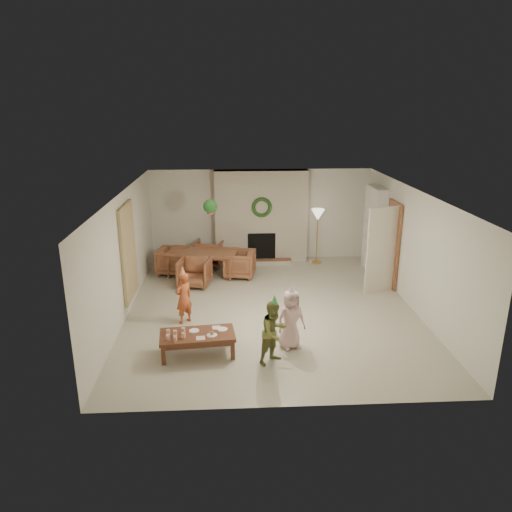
{
  "coord_description": "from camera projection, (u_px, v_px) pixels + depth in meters",
  "views": [
    {
      "loc": [
        -0.84,
        -9.39,
        4.19
      ],
      "look_at": [
        -0.3,
        0.4,
        1.05
      ],
      "focal_mm": 33.61,
      "sensor_mm": 36.0,
      "label": 1
    }
  ],
  "objects": [
    {
      "name": "floor_lamp_base",
      "position": [
        316.0,
        262.0,
        13.18
      ],
      "size": [
        0.28,
        0.28,
        0.03
      ],
      "primitive_type": "cylinder",
      "color": "gold",
      "rests_on": "floor"
    },
    {
      "name": "wall_left",
      "position": [
        124.0,
        255.0,
        9.72
      ],
      "size": [
        0.0,
        7.0,
        7.0
      ],
      "primitive_type": "plane",
      "rotation": [
        1.57,
        0.0,
        1.57
      ],
      "color": "silver",
      "rests_on": "floor"
    },
    {
      "name": "floor_lamp_shade",
      "position": [
        318.0,
        215.0,
        12.77
      ],
      "size": [
        0.36,
        0.36,
        0.3
      ],
      "primitive_type": "cone",
      "rotation": [
        3.14,
        0.0,
        0.0
      ],
      "color": "beige",
      "rests_on": "floor_lamp_post"
    },
    {
      "name": "cup_d",
      "position": [
        175.0,
        333.0,
        8.19
      ],
      "size": [
        0.08,
        0.08,
        0.09
      ],
      "primitive_type": "cylinder",
      "rotation": [
        0.0,
        0.0,
        0.1
      ],
      "color": "white",
      "rests_on": "coffee_table_top"
    },
    {
      "name": "napkin_right",
      "position": [
        216.0,
        328.0,
        8.47
      ],
      "size": [
        0.16,
        0.16,
        0.01
      ],
      "primitive_type": "cube",
      "rotation": [
        0.0,
        0.0,
        0.1
      ],
      "color": "#E9ABB6",
      "rests_on": "coffee_table_top"
    },
    {
      "name": "door_frame",
      "position": [
        393.0,
        245.0,
        11.24
      ],
      "size": [
        0.05,
        0.86,
        2.04
      ],
      "primitive_type": "cube",
      "color": "brown",
      "rests_on": "floor"
    },
    {
      "name": "cup_c",
      "position": [
        175.0,
        338.0,
        8.0
      ],
      "size": [
        0.08,
        0.08,
        0.09
      ],
      "primitive_type": "cylinder",
      "rotation": [
        0.0,
        0.0,
        0.1
      ],
      "color": "white",
      "rests_on": "coffee_table_top"
    },
    {
      "name": "coffee_leg_fl",
      "position": [
        163.0,
        356.0,
        7.99
      ],
      "size": [
        0.08,
        0.08,
        0.34
      ],
      "primitive_type": "cube",
      "rotation": [
        0.0,
        0.0,
        0.1
      ],
      "color": "brown",
      "rests_on": "floor"
    },
    {
      "name": "books_row_lower",
      "position": [
        373.0,
        250.0,
        12.26
      ],
      "size": [
        0.2,
        0.4,
        0.24
      ],
      "primitive_type": "cube",
      "color": "#AA1F20",
      "rests_on": "bookshelf_shelf_a"
    },
    {
      "name": "floor_lamp_post",
      "position": [
        317.0,
        238.0,
        12.97
      ],
      "size": [
        0.03,
        0.03,
        1.35
      ],
      "primitive_type": "cylinder",
      "color": "gold",
      "rests_on": "floor"
    },
    {
      "name": "ceiling",
      "position": [
        272.0,
        192.0,
        9.49
      ],
      "size": [
        7.0,
        7.0,
        0.0
      ],
      "primitive_type": "plane",
      "rotation": [
        3.14,
        0.0,
        0.0
      ],
      "color": "white",
      "rests_on": "wall_back"
    },
    {
      "name": "floor",
      "position": [
        271.0,
        308.0,
        10.25
      ],
      "size": [
        7.0,
        7.0,
        0.0
      ],
      "primitive_type": "plane",
      "color": "#B7B29E",
      "rests_on": "ground"
    },
    {
      "name": "child_red",
      "position": [
        184.0,
        298.0,
        9.43
      ],
      "size": [
        0.45,
        0.44,
        1.05
      ],
      "primitive_type": "imported",
      "rotation": [
        0.0,
        0.0,
        3.87
      ],
      "color": "#B74D27",
      "rests_on": "floor"
    },
    {
      "name": "coffee_table_top",
      "position": [
        197.0,
        335.0,
        8.27
      ],
      "size": [
        1.34,
        0.77,
        0.06
      ],
      "primitive_type": "cube",
      "rotation": [
        0.0,
        0.0,
        0.1
      ],
      "color": "brown",
      "rests_on": "floor"
    },
    {
      "name": "books_row_upper",
      "position": [
        375.0,
        220.0,
        12.07
      ],
      "size": [
        0.2,
        0.36,
        0.22
      ],
      "primitive_type": "cube",
      "color": "#B58C26",
      "rests_on": "bookshelf_shelf_c"
    },
    {
      "name": "fireplace_mass",
      "position": [
        261.0,
        216.0,
        13.01
      ],
      "size": [
        2.5,
        0.4,
        2.5
      ],
      "primitive_type": "cube",
      "color": "#4E2814",
      "rests_on": "floor"
    },
    {
      "name": "cup_a",
      "position": [
        168.0,
        337.0,
        8.03
      ],
      "size": [
        0.08,
        0.08,
        0.09
      ],
      "primitive_type": "cylinder",
      "rotation": [
        0.0,
        0.0,
        0.1
      ],
      "color": "white",
      "rests_on": "coffee_table_top"
    },
    {
      "name": "coffee_leg_br",
      "position": [
        229.0,
        336.0,
        8.66
      ],
      "size": [
        0.08,
        0.08,
        0.34
      ],
      "primitive_type": "cube",
      "rotation": [
        0.0,
        0.0,
        0.1
      ],
      "color": "brown",
      "rests_on": "floor"
    },
    {
      "name": "door_leaf",
      "position": [
        382.0,
        250.0,
        10.86
      ],
      "size": [
        0.77,
        0.32,
        2.0
      ],
      "primitive_type": "cube",
      "rotation": [
        0.0,
        0.0,
        -1.22
      ],
      "color": "beige",
      "rests_on": "floor"
    },
    {
      "name": "fireplace_hearth",
      "position": [
        262.0,
        262.0,
        13.04
      ],
      "size": [
        1.6,
        0.3,
        0.12
      ],
      "primitive_type": "cube",
      "color": "brown",
      "rests_on": "floor"
    },
    {
      "name": "hanging_plant_pot",
      "position": [
        210.0,
        211.0,
        11.06
      ],
      "size": [
        0.16,
        0.16,
        0.12
      ],
      "primitive_type": "cylinder",
      "color": "#964130",
      "rests_on": "hanging_plant_cord"
    },
    {
      "name": "hanging_plant_foliage",
      "position": [
        210.0,
        206.0,
        11.03
      ],
      "size": [
        0.32,
        0.32,
        0.32
      ],
      "primitive_type": "sphere",
      "color": "#174719",
      "rests_on": "hanging_plant_pot"
    },
    {
      "name": "hanging_plant_cord",
      "position": [
        210.0,
        196.0,
        10.96
      ],
      "size": [
        0.01,
        0.01,
        0.7
      ],
      "primitive_type": "cylinder",
      "color": "tan",
      "rests_on": "ceiling"
    },
    {
      "name": "curtain_panel",
      "position": [
        128.0,
        252.0,
        9.91
      ],
      "size": [
        0.06,
        1.2,
        2.0
      ],
      "primitive_type": "cube",
      "color": "#BFB587",
      "rests_on": "wall_left"
    },
    {
      "name": "dining_chair_left",
      "position": [
        173.0,
        261.0,
        12.24
      ],
      "size": [
        0.87,
        0.85,
        0.68
      ],
      "primitive_type": "imported",
      "rotation": [
        0.0,
        0.0,
        1.38
      ],
      "color": "brown",
      "rests_on": "floor"
    },
    {
      "name": "coffee_leg_bl",
      "position": [
        164.0,
        341.0,
        8.49
      ],
      "size": [
        0.08,
        0.08,
        0.34
      ],
      "primitive_type": "cube",
      "rotation": [
        0.0,
        0.0,
        0.1
      ],
      "color": "brown",
      "rests_on": "floor"
    },
    {
      "name": "cup_b",
      "position": [
        168.0,
        332.0,
        8.22
      ],
      "size": [
        0.08,
        0.08,
        0.09
      ],
      "primitive_type": "cylinder",
      "rotation": [
        0.0,
        0.0,
        0.1
      ],
      "color": "white",
      "rests_on": "coffee_table_top"
    },
    {
      "name": "dining_chair_near",
      "position": [
        195.0,
        272.0,
        11.42
      ],
      "size": [
        0.85,
        0.87,
        0.68
      ],
      "primitive_type": "imported",
      "rotation": [
        0.0,
        0.0,
        -0.19
      ],
      "color": "brown",
      "rests_on": "floor"
    },
    {
      "name": "coffee_leg_fr",
      "position": [
        233.0,
        350.0,
        8.17
      ],
      "size": [
        0.08,
        0.08,
        0.34
      ],
      "primitive_type": "cube",
      "rotation": [
        0.0,
        0.0,
        0.1
      ],
      "color": "brown",
      "rests_on": "floor"
    },
    {
      "name": "bookshelf_shelf_b",
      "position": [
        373.0,
        239.0,
        12.33
      ],
      "size": [
        0.3,
        0.92,
        0.03
      ],
      "primitive_type": "cube",
      "color": "white",
      "rests_on": "bookshelf_carcass"
    },
    {
      "name": "child_pink",
      "position": [
        291.0,
        319.0,
        8.46
      ],
      "size": [
        0.62,
        0.51,
        1.09
      ],
      "primitive_type": "imported",
      "rotation": [
        0.0,
        0.0,
        0.35
      ],
      "color": "beige",
      "rests_on": "floor"
    },
    {
      "name": "dining_table",
      "position": [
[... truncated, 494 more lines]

